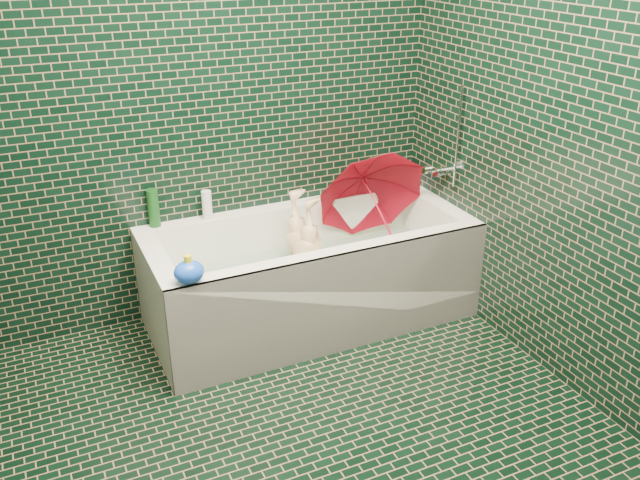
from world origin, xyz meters
name	(u,v)px	position (x,y,z in m)	size (l,w,h in m)	color
floor	(312,463)	(0.00, 0.00, 0.00)	(2.80, 2.80, 0.00)	black
wall_back	(195,85)	(0.00, 1.40, 1.25)	(2.80, 2.80, 0.00)	black
wall_right	(607,124)	(1.30, 0.00, 1.25)	(2.80, 2.80, 0.00)	black
bathtub	(311,285)	(0.45, 1.01, 0.21)	(1.70, 0.75, 0.55)	white
bath_mat	(310,292)	(0.45, 1.02, 0.16)	(1.35, 0.47, 0.01)	#35D22A
water	(310,269)	(0.45, 1.02, 0.30)	(1.48, 0.53, 0.00)	silver
faucet	(445,164)	(1.26, 1.02, 0.77)	(0.18, 0.19, 0.55)	silver
child	(308,266)	(0.45, 1.04, 0.31)	(0.30, 0.19, 0.81)	tan
umbrella	(378,208)	(0.88, 1.07, 0.56)	(0.60, 0.60, 0.53)	red
soap_bottle_a	(410,185)	(1.25, 1.33, 0.55)	(0.10, 0.10, 0.25)	white
soap_bottle_b	(404,187)	(1.19, 1.31, 0.55)	(0.08, 0.08, 0.18)	#481C69
soap_bottle_c	(392,185)	(1.15, 1.36, 0.55)	(0.13, 0.13, 0.17)	#134216
bottle_right_tall	(377,174)	(1.02, 1.32, 0.65)	(0.06, 0.06, 0.21)	#134216
bottle_right_pump	(408,171)	(1.25, 1.35, 0.63)	(0.05, 0.05, 0.16)	silver
bottle_left_tall	(153,208)	(-0.28, 1.37, 0.65)	(0.06, 0.06, 0.20)	#134216
bottle_left_short	(207,205)	(0.00, 1.34, 0.63)	(0.05, 0.05, 0.16)	white
rubber_duck	(391,181)	(1.12, 1.33, 0.59)	(0.12, 0.09, 0.10)	yellow
bath_toy	(189,272)	(-0.28, 0.68, 0.61)	(0.16, 0.14, 0.13)	blue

